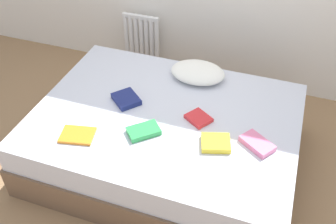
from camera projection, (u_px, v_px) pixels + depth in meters
The scene contains 10 objects.
ground_plane at pixel (166, 159), 3.17m from camera, with size 8.00×8.00×0.00m, color #93704C.
bed at pixel (166, 138), 3.01m from camera, with size 2.00×1.50×0.50m.
radiator at pixel (141, 39), 3.98m from camera, with size 0.39×0.04×0.54m.
pillow at pixel (198, 72), 3.17m from camera, with size 0.46×0.35×0.11m, color white.
textbook_pink at pixel (257, 144), 2.58m from camera, with size 0.23×0.13×0.04m, color pink.
textbook_green at pixel (144, 131), 2.68m from camera, with size 0.22×0.14×0.04m, color green.
textbook_navy at pixel (126, 99), 2.95m from camera, with size 0.21×0.17×0.04m, color navy.
textbook_orange at pixel (78, 135), 2.66m from camera, with size 0.23×0.17×0.02m, color orange.
textbook_red at pixel (199, 118), 2.79m from camera, with size 0.17×0.15×0.03m, color red.
textbook_yellow at pixel (216, 143), 2.59m from camera, with size 0.20×0.17×0.04m, color yellow.
Camera 1 is at (0.73, -2.04, 2.36)m, focal length 40.54 mm.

